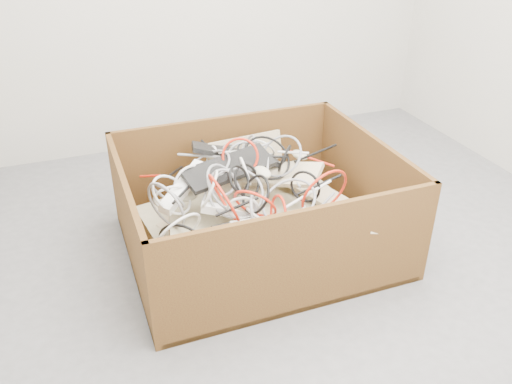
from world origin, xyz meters
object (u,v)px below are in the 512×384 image
object	(u,v)px
cardboard_box	(254,225)
power_strip_left	(183,187)
power_strip_right	(230,211)
vga_plug	(308,182)

from	to	relation	value
cardboard_box	power_strip_left	size ratio (longest dim) A/B	3.79
power_strip_left	power_strip_right	bearing A→B (deg)	-94.44
power_strip_right	vga_plug	world-z (taller)	power_strip_right
cardboard_box	power_strip_left	world-z (taller)	cardboard_box
power_strip_right	vga_plug	bearing A→B (deg)	33.24
power_strip_right	vga_plug	distance (m)	0.43
power_strip_left	cardboard_box	bearing A→B (deg)	-50.97
cardboard_box	vga_plug	world-z (taller)	cardboard_box
cardboard_box	power_strip_right	distance (m)	0.30
cardboard_box	power_strip_right	size ratio (longest dim) A/B	4.95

